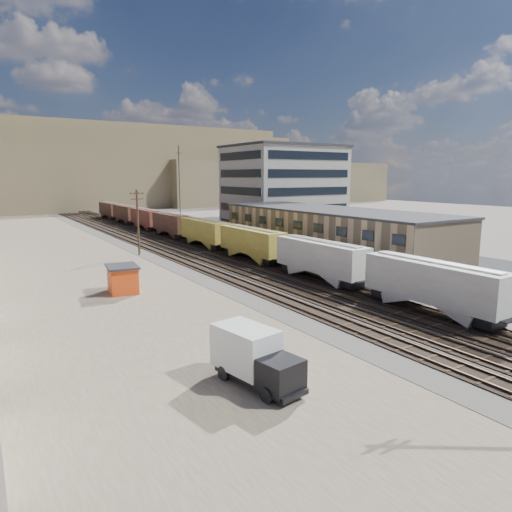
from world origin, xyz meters
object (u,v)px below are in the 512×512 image
utility_pole_north (138,221)px  parked_car_blue (295,238)px  maintenance_shed (123,279)px  box_truck (254,357)px  parked_car_red (441,272)px  freight_train (187,227)px

utility_pole_north → parked_car_blue: (28.89, -1.47, -4.60)m
utility_pole_north → parked_car_blue: bearing=-2.9°
utility_pole_north → maintenance_shed: bearing=-112.2°
box_truck → maintenance_shed: 25.38m
maintenance_shed → parked_car_red: (34.20, -13.39, -0.79)m
box_truck → parked_car_blue: 58.69m
maintenance_shed → parked_car_blue: 42.57m
maintenance_shed → parked_car_blue: size_ratio=0.85×
parked_car_blue → freight_train: bearing=82.0°
utility_pole_north → box_truck: 47.67m
utility_pole_north → maintenance_shed: utility_pole_north is taller
box_truck → maintenance_shed: (-0.32, 25.38, -0.18)m
maintenance_shed → parked_car_blue: maintenance_shed is taller
utility_pole_north → freight_train: bearing=38.5°
freight_train → parked_car_blue: 20.16m
box_truck → maintenance_shed: bearing=90.7°
box_truck → maintenance_shed: size_ratio=1.50×
parked_car_blue → maintenance_shed: bearing=144.1°
freight_train → utility_pole_north: (-12.30, -9.79, 2.50)m
utility_pole_north → parked_car_blue: size_ratio=1.98×
parked_car_red → parked_car_blue: (3.40, 33.32, 0.01)m
utility_pole_north → box_truck: utility_pole_north is taller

